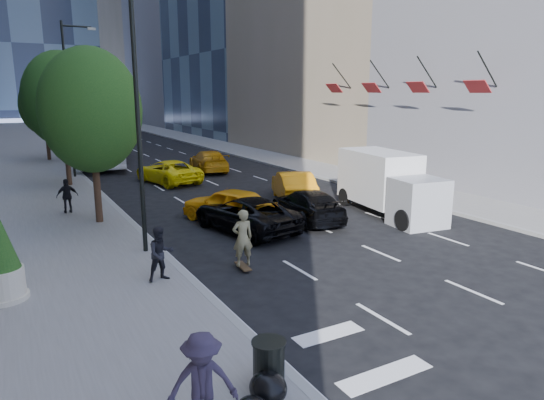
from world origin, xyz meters
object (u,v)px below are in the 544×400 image
black_sedan_lincoln (246,214)px  box_truck (388,184)px  black_sedan_mercedes (307,205)px  skateboarder (243,242)px  trash_can (269,365)px  city_bus (105,140)px

black_sedan_lincoln → box_truck: (7.18, -0.73, 0.76)m
box_truck → black_sedan_mercedes: bearing=175.5°
skateboarder → black_sedan_lincoln: bearing=-112.0°
trash_can → black_sedan_lincoln: bearing=66.1°
skateboarder → black_sedan_mercedes: (5.29, 4.19, -0.24)m
black_sedan_lincoln → black_sedan_mercedes: size_ratio=1.07×
trash_can → skateboarder: bearing=68.3°
city_bus → skateboarder: bearing=-79.5°
skateboarder → black_sedan_mercedes: skateboarder is taller
box_truck → trash_can: size_ratio=6.95×
black_sedan_lincoln → trash_can: 11.34m
black_sedan_lincoln → trash_can: bearing=55.4°
box_truck → trash_can: box_truck is taller
black_sedan_mercedes → city_bus: 23.92m
box_truck → city_bus: bearing=117.0°
city_bus → trash_can: 34.19m
black_sedan_mercedes → box_truck: box_truck is taller
skateboarder → box_truck: 9.85m
skateboarder → box_truck: (9.27, 3.31, 0.54)m
black_sedan_mercedes → black_sedan_lincoln: bearing=11.1°
skateboarder → black_sedan_mercedes: 6.75m
city_bus → trash_can: (-3.40, -34.00, -1.27)m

